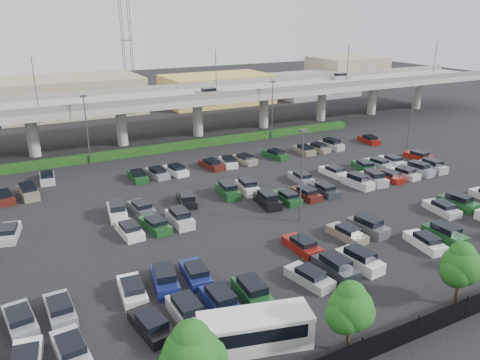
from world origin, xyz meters
name	(u,v)px	position (x,y,z in m)	size (l,w,h in m)	color
ground	(262,197)	(0.00, 0.00, 0.00)	(280.00, 280.00, 0.00)	black
overpass	(170,100)	(-0.22, 32.01, 6.97)	(150.00, 13.00, 15.80)	#999991
hedge	(187,145)	(0.00, 25.00, 0.55)	(66.00, 1.60, 1.10)	#143810
fence	(456,313)	(-0.05, -28.00, 0.90)	(70.00, 0.10, 2.00)	black
tree_row	(451,269)	(0.70, -26.53, 3.52)	(65.07, 3.66, 5.94)	#332316
shuttle_bus	(255,329)	(-14.21, -23.34, 1.35)	(8.13, 4.49, 2.48)	silver
parked_cars	(281,205)	(-0.06, -4.28, 0.61)	(63.00, 41.60, 1.67)	navy
light_poles	(225,149)	(-4.13, 2.00, 6.24)	(66.90, 48.38, 10.30)	#4B4C50
distant_buildings	(178,90)	(12.38, 61.81, 3.74)	(138.00, 24.00, 9.00)	gray
comm_tower	(126,38)	(4.00, 74.00, 15.61)	(2.40, 2.40, 30.00)	#4B4C50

